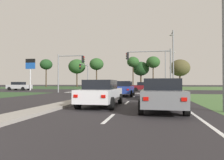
% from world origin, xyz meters
% --- Properties ---
extents(ground_plane, '(200.00, 200.00, 0.00)m').
position_xyz_m(ground_plane, '(0.00, 30.00, 0.00)').
color(ground_plane, '#282628').
extents(grass_verge_far_left, '(35.00, 35.00, 0.01)m').
position_xyz_m(grass_verge_far_left, '(-25.50, 54.50, 0.00)').
color(grass_verge_far_left, '#2D4C28').
rests_on(grass_verge_far_left, ground).
extents(median_island_near, '(1.20, 22.00, 0.14)m').
position_xyz_m(median_island_near, '(0.00, 11.00, 0.07)').
color(median_island_near, gray).
rests_on(median_island_near, ground).
extents(median_island_far, '(1.20, 36.00, 0.14)m').
position_xyz_m(median_island_far, '(0.00, 55.00, 0.07)').
color(median_island_far, gray).
rests_on(median_island_far, ground).
extents(lane_dash_near, '(0.14, 2.00, 0.01)m').
position_xyz_m(lane_dash_near, '(3.50, 5.28, 0.01)').
color(lane_dash_near, silver).
rests_on(lane_dash_near, ground).
extents(lane_dash_second, '(0.14, 2.00, 0.01)m').
position_xyz_m(lane_dash_second, '(3.50, 11.28, 0.01)').
color(lane_dash_second, silver).
rests_on(lane_dash_second, ground).
extents(lane_dash_third, '(0.14, 2.00, 0.01)m').
position_xyz_m(lane_dash_third, '(3.50, 17.28, 0.01)').
color(lane_dash_third, silver).
rests_on(lane_dash_third, ground).
extents(lane_dash_fourth, '(0.14, 2.00, 0.01)m').
position_xyz_m(lane_dash_fourth, '(3.50, 23.28, 0.01)').
color(lane_dash_fourth, silver).
rests_on(lane_dash_fourth, ground).
extents(edge_line_right, '(0.14, 24.00, 0.01)m').
position_xyz_m(edge_line_right, '(6.85, 12.00, 0.01)').
color(edge_line_right, silver).
rests_on(edge_line_right, ground).
extents(stop_bar_near, '(6.40, 0.50, 0.01)m').
position_xyz_m(stop_bar_near, '(3.80, 23.00, 0.01)').
color(stop_bar_near, silver).
rests_on(stop_bar_near, ground).
extents(crosswalk_bar_near, '(0.70, 2.80, 0.01)m').
position_xyz_m(crosswalk_bar_near, '(-6.40, 24.80, 0.01)').
color(crosswalk_bar_near, silver).
rests_on(crosswalk_bar_near, ground).
extents(crosswalk_bar_second, '(0.70, 2.80, 0.01)m').
position_xyz_m(crosswalk_bar_second, '(-5.25, 24.80, 0.01)').
color(crosswalk_bar_second, silver).
rests_on(crosswalk_bar_second, ground).
extents(crosswalk_bar_third, '(0.70, 2.80, 0.01)m').
position_xyz_m(crosswalk_bar_third, '(-4.10, 24.80, 0.01)').
color(crosswalk_bar_third, silver).
rests_on(crosswalk_bar_third, ground).
extents(crosswalk_bar_fourth, '(0.70, 2.80, 0.01)m').
position_xyz_m(crosswalk_bar_fourth, '(-2.95, 24.80, 0.01)').
color(crosswalk_bar_fourth, silver).
rests_on(crosswalk_bar_fourth, ground).
extents(crosswalk_bar_fifth, '(0.70, 2.80, 0.01)m').
position_xyz_m(crosswalk_bar_fifth, '(-1.80, 24.80, 0.01)').
color(crosswalk_bar_fifth, silver).
rests_on(crosswalk_bar_fifth, ground).
extents(crosswalk_bar_sixth, '(0.70, 2.80, 0.01)m').
position_xyz_m(crosswalk_bar_sixth, '(-0.65, 24.80, 0.01)').
color(crosswalk_bar_sixth, silver).
rests_on(crosswalk_bar_sixth, ground).
extents(car_black_near, '(4.40, 1.94, 1.59)m').
position_xyz_m(car_black_near, '(-3.83, 29.52, 0.81)').
color(car_black_near, black).
rests_on(car_black_near, ground).
extents(car_teal_second, '(1.95, 4.57, 1.62)m').
position_xyz_m(car_teal_second, '(5.55, 14.79, 0.82)').
color(car_teal_second, '#19565B').
rests_on(car_teal_second, ground).
extents(car_red_third, '(1.98, 4.43, 1.52)m').
position_xyz_m(car_red_third, '(-2.38, 46.48, 0.78)').
color(car_red_third, '#A31919').
rests_on(car_red_third, ground).
extents(car_blue_fourth, '(2.06, 4.44, 1.53)m').
position_xyz_m(car_blue_fourth, '(2.37, 17.89, 0.78)').
color(car_blue_fourth, navy).
rests_on(car_blue_fourth, ground).
extents(car_silver_fifth, '(4.36, 1.94, 1.53)m').
position_xyz_m(car_silver_fifth, '(-18.59, 29.85, 0.78)').
color(car_silver_fifth, '#B7B7BC').
rests_on(car_silver_fifth, ground).
extents(car_white_sixth, '(1.99, 4.59, 1.51)m').
position_xyz_m(car_white_sixth, '(2.25, 9.05, 0.77)').
color(car_white_sixth, silver).
rests_on(car_white_sixth, ground).
extents(car_grey_seventh, '(2.03, 4.54, 1.54)m').
position_xyz_m(car_grey_seventh, '(5.56, 7.81, 0.79)').
color(car_grey_seventh, slate).
rests_on(car_grey_seventh, ground).
extents(car_maroon_eighth, '(4.33, 2.09, 1.48)m').
position_xyz_m(car_maroon_eighth, '(4.17, 29.51, 0.76)').
color(car_maroon_eighth, maroon).
rests_on(car_maroon_eighth, ground).
extents(traffic_signal_near_left, '(3.97, 0.32, 5.36)m').
position_xyz_m(traffic_signal_near_left, '(-6.17, 23.40, 3.66)').
color(traffic_signal_near_left, gray).
rests_on(traffic_signal_near_left, ground).
extents(traffic_signal_far_left, '(0.32, 4.79, 5.15)m').
position_xyz_m(traffic_signal_far_left, '(-7.60, 34.79, 3.58)').
color(traffic_signal_far_left, gray).
rests_on(traffic_signal_far_left, ground).
extents(traffic_signal_near_right, '(5.76, 0.32, 5.64)m').
position_xyz_m(traffic_signal_near_right, '(5.48, 23.40, 3.95)').
color(traffic_signal_near_right, gray).
rests_on(traffic_signal_near_right, ground).
extents(street_lamp_second, '(0.56, 2.62, 9.15)m').
position_xyz_m(street_lamp_second, '(8.42, 28.02, 5.15)').
color(street_lamp_second, gray).
rests_on(street_lamp_second, ground).
extents(street_lamp_third, '(2.36, 1.21, 8.44)m').
position_xyz_m(street_lamp_third, '(8.63, 42.36, 4.77)').
color(street_lamp_third, gray).
rests_on(street_lamp_third, ground).
extents(pedestrian_at_median, '(0.34, 0.34, 1.66)m').
position_xyz_m(pedestrian_at_median, '(0.23, 43.38, 1.14)').
color(pedestrian_at_median, '#335184').
rests_on(pedestrian_at_median, median_island_far).
extents(fuel_price_totem, '(1.80, 0.24, 5.68)m').
position_xyz_m(fuel_price_totem, '(-16.06, 29.48, 4.15)').
color(fuel_price_totem, silver).
rests_on(fuel_price_totem, ground).
extents(treeline_near, '(3.87, 3.87, 8.89)m').
position_xyz_m(treeline_near, '(-27.31, 54.51, 7.18)').
color(treeline_near, '#423323').
rests_on(treeline_near, ground).
extents(treeline_second, '(5.57, 5.57, 9.15)m').
position_xyz_m(treeline_second, '(-18.55, 58.58, 6.76)').
color(treeline_second, '#423323').
rests_on(treeline_second, ground).
extents(treeline_third, '(4.31, 4.31, 8.98)m').
position_xyz_m(treeline_third, '(-11.04, 55.65, 7.10)').
color(treeline_third, '#423323').
rests_on(treeline_third, ground).
extents(treeline_fourth, '(4.98, 4.98, 7.80)m').
position_xyz_m(treeline_fourth, '(2.39, 57.51, 5.66)').
color(treeline_fourth, '#423323').
rests_on(treeline_fourth, ground).
extents(treeline_fifth, '(3.47, 3.47, 8.88)m').
position_xyz_m(treeline_fifth, '(0.31, 53.85, 7.34)').
color(treeline_fifth, '#423323').
rests_on(treeline_fifth, ground).
extents(treeline_sixth, '(3.94, 3.94, 9.02)m').
position_xyz_m(treeline_sixth, '(5.98, 55.23, 7.30)').
color(treeline_sixth, '#423323').
rests_on(treeline_sixth, ground).
extents(treeline_seventh, '(5.46, 5.46, 7.88)m').
position_xyz_m(treeline_seventh, '(13.25, 54.56, 5.54)').
color(treeline_seventh, '#423323').
rests_on(treeline_seventh, ground).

